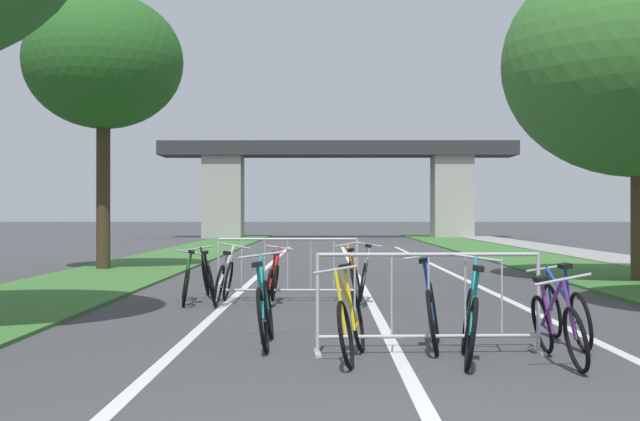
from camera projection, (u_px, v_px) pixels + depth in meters
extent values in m
cube|color=#386B2D|center=(172.00, 258.00, 28.05)|extent=(3.00, 57.66, 0.05)
cube|color=#386B2D|center=(525.00, 258.00, 27.98)|extent=(3.00, 57.66, 0.05)
cube|color=gray|center=(605.00, 257.00, 27.96)|extent=(2.15, 57.66, 0.08)
cube|color=silver|center=(356.00, 273.00, 21.10)|extent=(0.14, 33.35, 0.01)
cube|color=silver|center=(451.00, 273.00, 21.09)|extent=(0.14, 33.35, 0.01)
cube|color=silver|center=(261.00, 273.00, 21.12)|extent=(0.14, 33.35, 0.01)
cube|color=#2D2D30|center=(338.00, 149.00, 52.10)|extent=(21.34, 3.00, 0.85)
cube|color=#9E9B93|center=(223.00, 197.00, 52.13)|extent=(2.33, 2.40, 4.92)
cube|color=#9E9B93|center=(452.00, 197.00, 52.04)|extent=(2.33, 2.40, 4.92)
cylinder|color=#3D2D1E|center=(103.00, 196.00, 22.12)|extent=(0.35, 0.35, 3.84)
ellipsoid|color=#23561E|center=(103.00, 61.00, 22.13)|extent=(4.06, 4.06, 3.45)
cylinder|color=#4C3823|center=(638.00, 223.00, 18.49)|extent=(0.30, 0.30, 2.53)
ellipsoid|color=#38702D|center=(638.00, 63.00, 18.50)|extent=(5.76, 5.76, 4.89)
cylinder|color=#ADADB2|center=(318.00, 304.00, 8.91)|extent=(0.04, 0.04, 1.05)
cube|color=#ADADB2|center=(318.00, 353.00, 8.91)|extent=(0.08, 0.44, 0.03)
cylinder|color=#ADADB2|center=(538.00, 303.00, 9.02)|extent=(0.04, 0.04, 1.05)
cube|color=#ADADB2|center=(538.00, 351.00, 9.02)|extent=(0.08, 0.44, 0.03)
cylinder|color=#ADADB2|center=(429.00, 254.00, 8.97)|extent=(2.31, 0.17, 0.04)
cylinder|color=#ADADB2|center=(429.00, 336.00, 8.97)|extent=(2.31, 0.17, 0.04)
cylinder|color=#ADADB2|center=(355.00, 295.00, 8.93)|extent=(0.02, 0.02, 0.87)
cylinder|color=#ADADB2|center=(392.00, 295.00, 8.95)|extent=(0.02, 0.02, 0.87)
cylinder|color=#ADADB2|center=(429.00, 294.00, 8.97)|extent=(0.02, 0.02, 0.87)
cylinder|color=#ADADB2|center=(465.00, 294.00, 8.99)|extent=(0.02, 0.02, 0.87)
cylinder|color=#ADADB2|center=(502.00, 294.00, 9.01)|extent=(0.02, 0.02, 0.87)
cylinder|color=#ADADB2|center=(218.00, 269.00, 14.40)|extent=(0.04, 0.04, 1.05)
cube|color=#ADADB2|center=(218.00, 300.00, 14.39)|extent=(0.06, 0.44, 0.03)
cylinder|color=#ADADB2|center=(357.00, 269.00, 14.36)|extent=(0.04, 0.04, 1.05)
cube|color=#ADADB2|center=(357.00, 300.00, 14.36)|extent=(0.06, 0.44, 0.03)
cylinder|color=#ADADB2|center=(288.00, 239.00, 14.38)|extent=(2.31, 0.06, 0.04)
cylinder|color=#ADADB2|center=(288.00, 290.00, 14.38)|extent=(2.31, 0.06, 0.04)
cylinder|color=#ADADB2|center=(242.00, 264.00, 14.39)|extent=(0.02, 0.02, 0.87)
cylinder|color=#ADADB2|center=(265.00, 264.00, 14.39)|extent=(0.02, 0.02, 0.87)
cylinder|color=#ADADB2|center=(288.00, 264.00, 14.38)|extent=(0.02, 0.02, 0.87)
cylinder|color=#ADADB2|center=(311.00, 264.00, 14.38)|extent=(0.02, 0.02, 0.87)
cylinder|color=#ADADB2|center=(334.00, 264.00, 14.37)|extent=(0.02, 0.02, 0.87)
torus|color=black|center=(432.00, 322.00, 8.85)|extent=(0.24, 0.69, 0.68)
torus|color=black|center=(433.00, 312.00, 9.81)|extent=(0.24, 0.69, 0.68)
cylinder|color=#1E389E|center=(428.00, 288.00, 9.31)|extent=(0.07, 0.95, 0.67)
cylinder|color=#1E389E|center=(429.00, 292.00, 9.13)|extent=(0.15, 0.10, 0.68)
cylinder|color=#1E389E|center=(433.00, 323.00, 9.00)|extent=(0.08, 0.32, 0.08)
cylinder|color=#1E389E|center=(429.00, 284.00, 9.80)|extent=(0.14, 0.08, 0.64)
cube|color=black|center=(424.00, 261.00, 9.11)|extent=(0.14, 0.25, 0.06)
cylinder|color=#99999E|center=(425.00, 256.00, 9.78)|extent=(0.47, 0.09, 0.10)
torus|color=black|center=(263.00, 320.00, 8.98)|extent=(0.14, 0.69, 0.69)
torus|color=black|center=(268.00, 309.00, 10.01)|extent=(0.14, 0.69, 0.69)
cylinder|color=#197A7F|center=(261.00, 286.00, 9.47)|extent=(0.14, 1.01, 0.66)
cylinder|color=#197A7F|center=(261.00, 293.00, 9.28)|extent=(0.13, 0.12, 0.62)
cylinder|color=#197A7F|center=(264.00, 321.00, 9.15)|extent=(0.03, 0.34, 0.08)
cylinder|color=#197A7F|center=(264.00, 282.00, 9.99)|extent=(0.13, 0.09, 0.63)
cube|color=black|center=(257.00, 264.00, 9.24)|extent=(0.11, 0.24, 0.06)
cylinder|color=#99999E|center=(260.00, 255.00, 9.97)|extent=(0.52, 0.03, 0.10)
torus|color=black|center=(357.00, 283.00, 14.35)|extent=(0.17, 0.62, 0.62)
torus|color=black|center=(353.00, 278.00, 15.43)|extent=(0.17, 0.62, 0.62)
cylinder|color=orange|center=(352.00, 263.00, 14.86)|extent=(0.19, 1.05, 0.63)
cylinder|color=orange|center=(353.00, 267.00, 14.65)|extent=(0.15, 0.13, 0.59)
cylinder|color=orange|center=(357.00, 283.00, 14.52)|extent=(0.03, 0.35, 0.07)
cylinder|color=orange|center=(350.00, 261.00, 15.40)|extent=(0.15, 0.10, 0.61)
cube|color=black|center=(351.00, 250.00, 14.62)|extent=(0.12, 0.24, 0.07)
cylinder|color=#99999E|center=(347.00, 244.00, 15.38)|extent=(0.44, 0.04, 0.10)
torus|color=black|center=(219.00, 286.00, 13.42)|extent=(0.17, 0.67, 0.66)
torus|color=black|center=(228.00, 281.00, 14.45)|extent=(0.17, 0.67, 0.66)
cylinder|color=#B7B7BC|center=(227.00, 265.00, 13.91)|extent=(0.17, 1.00, 0.62)
cylinder|color=#B7B7BC|center=(224.00, 270.00, 13.72)|extent=(0.15, 0.12, 0.56)
cylinder|color=#B7B7BC|center=(220.00, 286.00, 13.59)|extent=(0.03, 0.33, 0.08)
cylinder|color=#B7B7BC|center=(231.00, 263.00, 14.42)|extent=(0.15, 0.10, 0.59)
cube|color=black|center=(227.00, 253.00, 13.68)|extent=(0.11, 0.24, 0.07)
cylinder|color=#99999E|center=(234.00, 246.00, 14.40)|extent=(0.55, 0.04, 0.13)
torus|color=black|center=(362.00, 284.00, 13.49)|extent=(0.20, 0.70, 0.69)
torus|color=black|center=(364.00, 279.00, 14.52)|extent=(0.20, 0.70, 0.69)
cylinder|color=silver|center=(366.00, 264.00, 13.98)|extent=(0.21, 1.01, 0.62)
cylinder|color=silver|center=(365.00, 266.00, 13.78)|extent=(0.15, 0.13, 0.65)
cylinder|color=silver|center=(362.00, 285.00, 13.65)|extent=(0.05, 0.34, 0.08)
cylinder|color=silver|center=(367.00, 262.00, 14.50)|extent=(0.13, 0.10, 0.59)
cube|color=black|center=(368.00, 246.00, 13.74)|extent=(0.12, 0.25, 0.06)
cylinder|color=#99999E|center=(369.00, 245.00, 14.47)|extent=(0.44, 0.06, 0.09)
torus|color=black|center=(186.00, 288.00, 13.45)|extent=(0.24, 0.62, 0.60)
torus|color=black|center=(186.00, 282.00, 14.53)|extent=(0.24, 0.62, 0.60)
cylinder|color=#1E7238|center=(188.00, 269.00, 13.97)|extent=(0.14, 1.07, 0.54)
cylinder|color=#1E7238|center=(188.00, 270.00, 13.76)|extent=(0.15, 0.11, 0.60)
cylinder|color=#1E7238|center=(186.00, 288.00, 13.62)|extent=(0.09, 0.35, 0.07)
cylinder|color=#1E7238|center=(188.00, 267.00, 14.51)|extent=(0.13, 0.08, 0.51)
cube|color=black|center=(191.00, 252.00, 13.73)|extent=(0.14, 0.25, 0.06)
cylinder|color=#99999E|center=(190.00, 252.00, 14.49)|extent=(0.47, 0.11, 0.10)
torus|color=black|center=(211.00, 283.00, 14.21)|extent=(0.27, 0.64, 0.63)
torus|color=black|center=(205.00, 278.00, 15.29)|extent=(0.27, 0.64, 0.63)
cylinder|color=black|center=(206.00, 265.00, 14.72)|extent=(0.36, 1.03, 0.57)
cylinder|color=black|center=(207.00, 268.00, 14.51)|extent=(0.12, 0.14, 0.54)
cylinder|color=black|center=(210.00, 283.00, 14.39)|extent=(0.10, 0.35, 0.07)
cylinder|color=black|center=(203.00, 263.00, 15.26)|extent=(0.12, 0.11, 0.54)
cube|color=black|center=(205.00, 253.00, 14.47)|extent=(0.16, 0.26, 0.07)
cylinder|color=#99999E|center=(201.00, 248.00, 15.22)|extent=(0.46, 0.13, 0.10)
torus|color=black|center=(357.00, 321.00, 9.06)|extent=(0.24, 0.66, 0.64)
torus|color=black|center=(346.00, 335.00, 8.06)|extent=(0.24, 0.66, 0.64)
cylinder|color=gold|center=(347.00, 297.00, 8.59)|extent=(0.28, 0.96, 0.64)
cylinder|color=gold|center=(350.00, 298.00, 8.78)|extent=(0.15, 0.14, 0.65)
cylinder|color=gold|center=(356.00, 326.00, 8.90)|extent=(0.07, 0.33, 0.08)
cylinder|color=gold|center=(341.00, 302.00, 8.10)|extent=(0.14, 0.11, 0.61)
cube|color=black|center=(345.00, 266.00, 8.83)|extent=(0.14, 0.25, 0.07)
cylinder|color=#99999E|center=(335.00, 270.00, 8.13)|extent=(0.42, 0.09, 0.10)
torus|color=black|center=(542.00, 324.00, 8.93)|extent=(0.18, 0.62, 0.61)
torus|color=black|center=(576.00, 340.00, 7.84)|extent=(0.18, 0.62, 0.61)
cylinder|color=#662884|center=(552.00, 303.00, 8.41)|extent=(0.11, 1.06, 0.58)
cylinder|color=#662884|center=(547.00, 306.00, 8.62)|extent=(0.15, 0.12, 0.54)
cylinder|color=#662884|center=(547.00, 329.00, 8.75)|extent=(0.05, 0.35, 0.07)
cylinder|color=#662884|center=(569.00, 310.00, 7.86)|extent=(0.15, 0.09, 0.55)
cube|color=black|center=(540.00, 279.00, 8.65)|extent=(0.12, 0.24, 0.07)
cylinder|color=#99999E|center=(563.00, 279.00, 7.89)|extent=(0.52, 0.04, 0.13)
torus|color=black|center=(269.00, 288.00, 13.35)|extent=(0.15, 0.61, 0.61)
torus|color=black|center=(275.00, 283.00, 14.41)|extent=(0.15, 0.61, 0.61)
cylinder|color=red|center=(274.00, 267.00, 13.86)|extent=(0.16, 1.03, 0.62)
cylinder|color=red|center=(273.00, 271.00, 13.65)|extent=(0.13, 0.13, 0.58)
cylinder|color=red|center=(270.00, 289.00, 13.52)|extent=(0.03, 0.34, 0.07)
cylinder|color=red|center=(277.00, 265.00, 14.39)|extent=(0.13, 0.10, 0.59)
cube|color=black|center=(275.00, 253.00, 13.62)|extent=(0.11, 0.24, 0.06)
cylinder|color=#99999E|center=(280.00, 248.00, 14.36)|extent=(0.47, 0.04, 0.09)
torus|color=black|center=(581.00, 322.00, 9.03)|extent=(0.16, 0.64, 0.64)
torus|color=black|center=(552.00, 311.00, 10.08)|extent=(0.16, 0.64, 0.64)
cylinder|color=#1E389E|center=(563.00, 294.00, 9.53)|extent=(0.15, 1.02, 0.54)
cylinder|color=#1E389E|center=(568.00, 294.00, 9.33)|extent=(0.14, 0.13, 0.62)
cylinder|color=#1E389E|center=(576.00, 322.00, 9.20)|extent=(0.03, 0.34, 0.08)
cylinder|color=#1E389E|center=(549.00, 289.00, 10.05)|extent=(0.12, 0.10, 0.51)
cube|color=black|center=(565.00, 266.00, 9.29)|extent=(0.11, 0.24, 0.06)
cylinder|color=#99999E|center=(547.00, 268.00, 10.03)|extent=(0.48, 0.04, 0.10)
torus|color=black|center=(471.00, 334.00, 7.97)|extent=(0.22, 0.70, 0.69)
torus|color=black|center=(467.00, 320.00, 8.98)|extent=(0.22, 0.70, 0.69)
cylinder|color=#197A7F|center=(474.00, 294.00, 8.45)|extent=(0.25, 0.99, 0.69)
cylinder|color=#197A7F|center=(474.00, 302.00, 8.25)|extent=(0.12, 0.13, 0.65)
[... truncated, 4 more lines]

